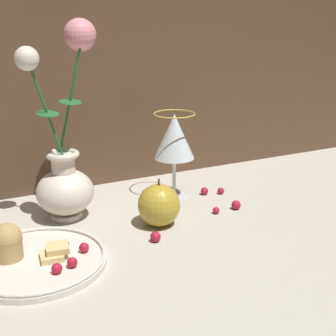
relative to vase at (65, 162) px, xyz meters
The scene contains 10 objects.
ground_plane 0.17m from the vase, 37.48° to the right, with size 2.40×2.40×0.00m, color #B7B2A3.
vase is the anchor object (origin of this frame).
plate_with_pastries 0.21m from the vase, 121.97° to the right, with size 0.22×0.22×0.07m.
wine_glass 0.24m from the vase, ahead, with size 0.09×0.09×0.19m.
apple_beside_vase 0.20m from the vase, 37.70° to the right, with size 0.08×0.08×0.09m.
berry_near_plate 0.36m from the vase, 19.62° to the right, with size 0.02×0.02×0.02m, color #AD192D.
berry_front_center 0.32m from the vase, ahead, with size 0.02×0.02×0.02m, color #AD192D.
berry_by_glass_stem 0.36m from the vase, ahead, with size 0.02×0.02×0.02m, color #AD192D.
berry_under_candlestick 0.23m from the vase, 57.46° to the right, with size 0.02×0.02×0.02m, color #AD192D.
berry_far_right 0.31m from the vase, 23.11° to the right, with size 0.01×0.01×0.01m, color #AD192D.
Camera 1 is at (-0.29, -0.78, 0.39)m, focal length 50.00 mm.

